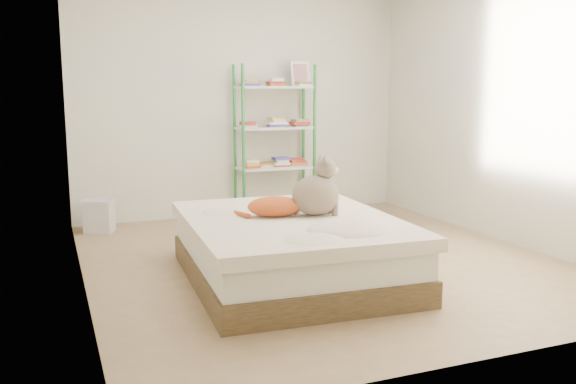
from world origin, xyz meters
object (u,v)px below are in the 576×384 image
cardboard_box (259,223)px  bed (290,249)px  grey_cat (316,186)px  shelf_unit (275,139)px  white_bin (99,216)px  orange_cat (275,204)px

cardboard_box → bed: bearing=-68.5°
bed → grey_cat: bearing=5.1°
shelf_unit → white_bin: shelf_unit is taller
shelf_unit → cardboard_box: size_ratio=2.63×
white_bin → shelf_unit: bearing=4.1°
orange_cat → cardboard_box: size_ratio=0.73×
bed → cardboard_box: bearing=85.6°
orange_cat → cardboard_box: orange_cat is taller
grey_cat → white_bin: (-1.42, 2.15, -0.53)m
grey_cat → white_bin: grey_cat is taller
bed → white_bin: bed is taller
white_bin → cardboard_box: bearing=-35.6°
grey_cat → cardboard_box: bearing=9.6°
orange_cat → cardboard_box: bearing=88.4°
bed → shelf_unit: (0.74, 2.30, 0.63)m
shelf_unit → orange_cat: bearing=-110.7°
shelf_unit → cardboard_box: bearing=-117.5°
orange_cat → white_bin: (-1.11, 2.08, -0.41)m
bed → cardboard_box: size_ratio=2.97×
cardboard_box → white_bin: (-1.37, 0.98, -0.01)m
shelf_unit → cardboard_box: 1.44m
grey_cat → shelf_unit: (0.54, 2.29, 0.17)m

